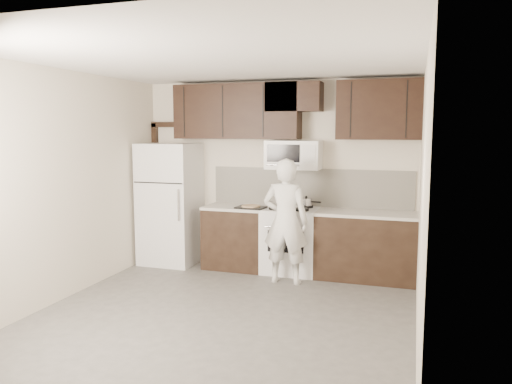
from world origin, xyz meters
The scene contains 14 objects.
floor centered at (0.00, 0.00, 0.00)m, with size 4.50×4.50×0.00m, color #4E4C49.
back_wall centered at (0.00, 2.25, 1.35)m, with size 4.00×4.00×0.00m, color beige.
ceiling centered at (0.00, 0.00, 2.70)m, with size 4.50×4.50×0.00m, color white.
counter_run centered at (0.60, 1.94, 0.46)m, with size 2.95×0.64×0.91m.
stove centered at (0.30, 1.94, 0.46)m, with size 0.76×0.66×0.94m.
backsplash centered at (0.50, 2.24, 1.18)m, with size 2.90×0.02×0.54m, color silver.
upper_cabinets centered at (0.21, 2.08, 2.28)m, with size 3.48×0.35×0.78m.
microwave centered at (0.30, 2.06, 1.65)m, with size 0.76×0.42×0.40m.
refrigerator centered at (-1.55, 1.89, 0.90)m, with size 0.80×0.76×1.80m.
door_trim centered at (-1.92, 2.21, 1.25)m, with size 0.50×0.08×2.12m.
saucepan centered at (0.48, 2.09, 0.98)m, with size 0.30×0.17×0.17m.
baking_tray centered at (-0.24, 1.79, 0.92)m, with size 0.39×0.29×0.02m, color black.
pizza centered at (-0.24, 1.79, 0.94)m, with size 0.26×0.26×0.02m, color tan.
person centered at (0.35, 1.44, 0.82)m, with size 0.60×0.39×1.64m, color silver.
Camera 1 is at (1.93, -4.76, 2.00)m, focal length 35.00 mm.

